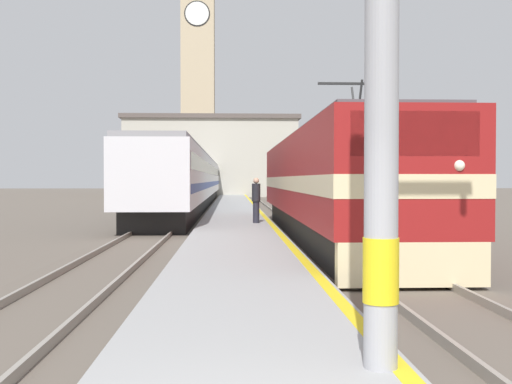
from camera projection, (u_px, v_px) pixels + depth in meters
ground_plane at (235, 216)px, 33.30m from camera, size 200.00×200.00×0.00m
platform at (235, 219)px, 28.31m from camera, size 3.01×140.00×0.29m
rail_track_near at (300, 221)px, 28.43m from camera, size 2.83×140.00×0.16m
rail_track_far at (171, 221)px, 28.18m from camera, size 2.83×140.00×0.16m
locomotive_train at (326, 185)px, 20.49m from camera, size 2.92×19.99×4.53m
passenger_train at (193, 180)px, 45.30m from camera, size 2.92×50.07×3.68m
person_on_platform at (256, 199)px, 23.74m from camera, size 0.34×0.34×1.80m
clock_tower at (198, 74)px, 77.62m from camera, size 5.26×5.26×29.67m
station_building at (212, 157)px, 71.32m from camera, size 20.36×9.50×9.37m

